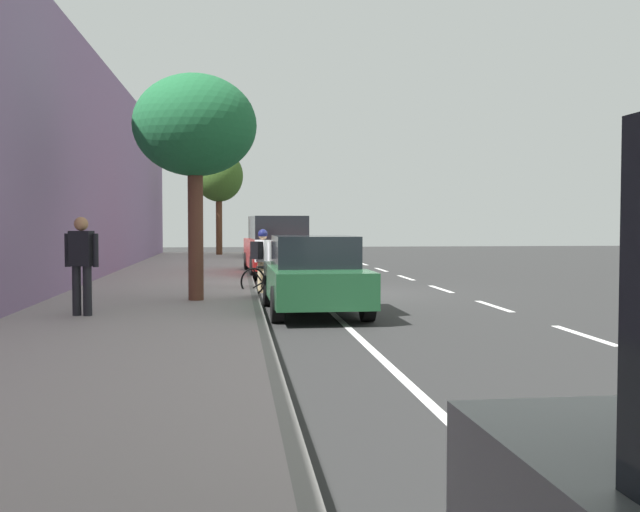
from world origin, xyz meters
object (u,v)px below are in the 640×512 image
at_px(parked_sedan_black_nearest, 265,244).
at_px(street_tree_mid_block, 195,127).
at_px(parked_suv_red_second, 277,246).
at_px(cyclist_with_backpack, 262,254).
at_px(bicycle_at_curb, 272,280).
at_px(street_tree_near_cyclist, 219,177).
at_px(parked_sedan_green_mid, 314,275).
at_px(pedestrian_on_phone, 82,260).

relative_size(parked_sedan_black_nearest, street_tree_mid_block, 0.95).
distance_m(parked_suv_red_second, street_tree_mid_block, 9.56).
bearing_deg(cyclist_with_backpack, parked_sedan_black_nearest, -92.42).
relative_size(bicycle_at_curb, street_tree_mid_block, 0.34).
height_order(parked_sedan_black_nearest, street_tree_near_cyclist, street_tree_near_cyclist).
height_order(parked_suv_red_second, street_tree_near_cyclist, street_tree_near_cyclist).
distance_m(parked_suv_red_second, parked_sedan_green_mid, 10.07).
height_order(parked_sedan_green_mid, bicycle_at_curb, parked_sedan_green_mid).
relative_size(parked_sedan_black_nearest, parked_suv_red_second, 0.92).
height_order(street_tree_near_cyclist, street_tree_mid_block, street_tree_near_cyclist).
bearing_deg(parked_sedan_black_nearest, parked_suv_red_second, 89.79).
xyz_separation_m(parked_sedan_black_nearest, street_tree_near_cyclist, (2.22, -2.03, 3.33)).
height_order(parked_suv_red_second, bicycle_at_curb, parked_suv_red_second).
relative_size(street_tree_mid_block, pedestrian_on_phone, 2.73).
distance_m(parked_sedan_black_nearest, parked_sedan_green_mid, 21.79).
distance_m(parked_sedan_black_nearest, street_tree_mid_block, 20.96).
bearing_deg(parked_sedan_green_mid, pedestrian_on_phone, 17.56).
bearing_deg(parked_suv_red_second, street_tree_near_cyclist, -81.02).
relative_size(parked_suv_red_second, street_tree_near_cyclist, 0.91).
xyz_separation_m(parked_suv_red_second, bicycle_at_curb, (0.47, 6.06, -0.66)).
height_order(parked_suv_red_second, street_tree_mid_block, street_tree_mid_block).
xyz_separation_m(cyclist_with_backpack, pedestrian_on_phone, (3.30, 5.76, 0.16)).
height_order(bicycle_at_curb, pedestrian_on_phone, pedestrian_on_phone).
relative_size(bicycle_at_curb, pedestrian_on_phone, 0.92).
bearing_deg(bicycle_at_curb, pedestrian_on_phone, 56.55).
xyz_separation_m(bicycle_at_curb, pedestrian_on_phone, (3.52, 5.33, 0.77)).
height_order(parked_sedan_black_nearest, pedestrian_on_phone, pedestrian_on_phone).
height_order(bicycle_at_curb, street_tree_near_cyclist, street_tree_near_cyclist).
distance_m(street_tree_near_cyclist, street_tree_mid_block, 22.66).
xyz_separation_m(parked_sedan_black_nearest, parked_suv_red_second, (0.04, 11.72, 0.27)).
bearing_deg(street_tree_mid_block, parked_sedan_black_nearest, -96.13).
height_order(parked_suv_red_second, cyclist_with_backpack, parked_suv_red_second).
bearing_deg(parked_sedan_black_nearest, pedestrian_on_phone, 80.09).
relative_size(parked_suv_red_second, street_tree_mid_block, 1.03).
bearing_deg(cyclist_with_backpack, street_tree_mid_block, 65.69).
relative_size(cyclist_with_backpack, pedestrian_on_phone, 0.95).
relative_size(parked_sedan_black_nearest, cyclist_with_backpack, 2.74).
xyz_separation_m(parked_suv_red_second, street_tree_mid_block, (2.17, 8.91, 2.71)).
bearing_deg(pedestrian_on_phone, parked_suv_red_second, -109.32).
bearing_deg(parked_sedan_green_mid, street_tree_mid_block, -26.37).
xyz_separation_m(parked_sedan_green_mid, bicycle_at_curb, (0.64, -4.01, -0.39)).
bearing_deg(pedestrian_on_phone, street_tree_near_cyclist, -94.14).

